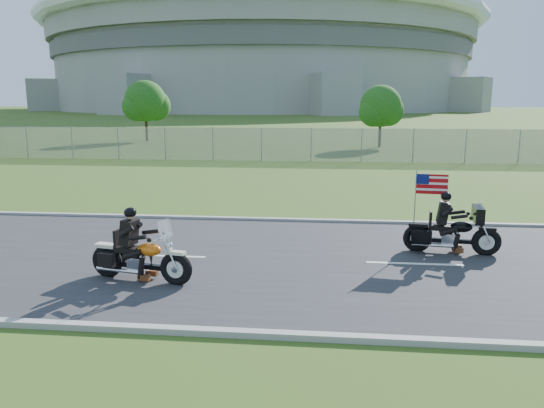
# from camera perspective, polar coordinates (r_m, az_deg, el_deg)

# --- Properties ---
(ground) EXTENTS (420.00, 420.00, 0.00)m
(ground) POSITION_cam_1_polar(r_m,az_deg,el_deg) (12.65, -3.20, -6.05)
(ground) COLOR #2B4B17
(ground) RESTS_ON ground
(road) EXTENTS (120.00, 8.00, 0.04)m
(road) POSITION_cam_1_polar(r_m,az_deg,el_deg) (12.64, -3.20, -5.96)
(road) COLOR #28282B
(road) RESTS_ON ground
(curb_north) EXTENTS (120.00, 0.18, 0.12)m
(curb_north) POSITION_cam_1_polar(r_m,az_deg,el_deg) (16.51, -1.00, -1.70)
(curb_north) COLOR #9E9B93
(curb_north) RESTS_ON ground
(curb_south) EXTENTS (120.00, 0.18, 0.12)m
(curb_south) POSITION_cam_1_polar(r_m,az_deg,el_deg) (8.92, -7.41, -13.48)
(curb_south) COLOR #9E9B93
(curb_south) RESTS_ON ground
(fence) EXTENTS (60.00, 0.03, 2.00)m
(fence) POSITION_cam_1_polar(r_m,az_deg,el_deg) (32.77, -6.38, 6.44)
(fence) COLOR gray
(fence) RESTS_ON ground
(stadium) EXTENTS (140.40, 140.40, 29.20)m
(stadium) POSITION_cam_1_polar(r_m,az_deg,el_deg) (183.61, -1.01, 15.06)
(stadium) COLOR #A3A099
(stadium) RESTS_ON ground
(tree_fence_near) EXTENTS (3.52, 3.28, 4.75)m
(tree_fence_near) POSITION_cam_1_polar(r_m,az_deg,el_deg) (42.16, 11.67, 10.05)
(tree_fence_near) COLOR #382316
(tree_fence_near) RESTS_ON ground
(tree_fence_mid) EXTENTS (3.96, 3.69, 5.30)m
(tree_fence_mid) POSITION_cam_1_polar(r_m,az_deg,el_deg) (48.62, -13.40, 10.51)
(tree_fence_mid) COLOR #382316
(tree_fence_mid) RESTS_ON ground
(motorcycle_lead) EXTENTS (2.33, 0.89, 1.58)m
(motorcycle_lead) POSITION_cam_1_polar(r_m,az_deg,el_deg) (11.41, -14.11, -5.69)
(motorcycle_lead) COLOR black
(motorcycle_lead) RESTS_ON ground
(motorcycle_follow) EXTENTS (2.32, 0.82, 1.93)m
(motorcycle_follow) POSITION_cam_1_polar(r_m,az_deg,el_deg) (13.67, 18.75, -2.99)
(motorcycle_follow) COLOR black
(motorcycle_follow) RESTS_ON ground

